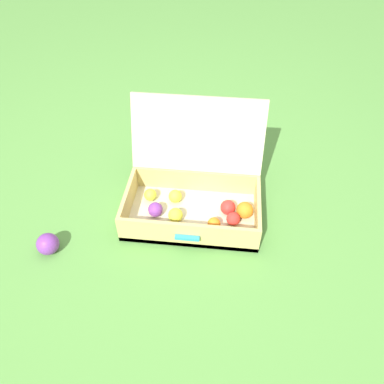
% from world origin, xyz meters
% --- Properties ---
extents(ground_plane, '(16.00, 16.00, 0.00)m').
position_xyz_m(ground_plane, '(0.00, 0.00, 0.00)').
color(ground_plane, '#569342').
extents(open_suitcase, '(0.64, 0.52, 0.50)m').
position_xyz_m(open_suitcase, '(0.06, 0.02, 0.11)').
color(open_suitcase, beige).
rests_on(open_suitcase, ground).
extents(stray_ball_on_grass, '(0.10, 0.10, 0.10)m').
position_xyz_m(stray_ball_on_grass, '(-0.57, -0.31, 0.05)').
color(stray_ball_on_grass, purple).
rests_on(stray_ball_on_grass, ground).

